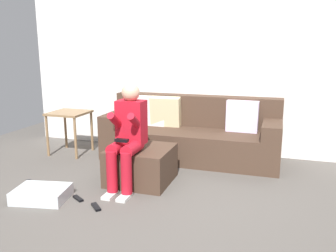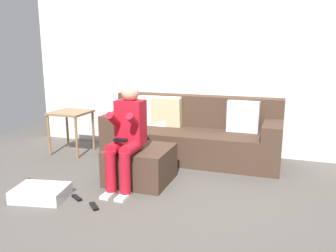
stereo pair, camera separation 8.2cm
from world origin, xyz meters
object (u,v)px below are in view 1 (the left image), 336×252
Objects in this scene: couch_sectional at (191,134)px; ottoman at (141,165)px; person_seated at (128,133)px; remote_under_side_table at (29,183)px; remote_by_storage_bin at (78,198)px; remote_near_ottoman at (96,207)px; side_table at (69,119)px; storage_bin at (42,194)px.

ottoman is at bearing -106.91° from couch_sectional.
person_seated is 6.02× the size of remote_under_side_table.
remote_by_storage_bin is (-0.75, -1.72, -0.32)m from couch_sectional.
remote_near_ottoman is 0.29m from remote_by_storage_bin.
ottoman is 0.81m from remote_near_ottoman.
remote_under_side_table is at bearing -158.94° from ottoman.
ottoman is at bearing -27.65° from side_table.
ottoman is 0.46m from person_seated.
storage_bin is 1.68m from side_table.
person_seated reaches higher than remote_under_side_table.
ottoman is (-0.32, -1.07, -0.13)m from couch_sectional.
ottoman is 3.62× the size of remote_under_side_table.
storage_bin is 0.37m from remote_by_storage_bin.
storage_bin is at bearing -67.50° from side_table.
side_table is (-0.62, 1.50, 0.45)m from storage_bin.
storage_bin reaches higher than remote_under_side_table.
remote_by_storage_bin is (-0.27, 0.12, 0.00)m from remote_near_ottoman.
side_table reaches higher than remote_near_ottoman.
couch_sectional is at bearing 72.57° from person_seated.
ottoman is 1.32× the size of storage_bin.
remote_under_side_table is (-0.76, 0.20, 0.00)m from remote_by_storage_bin.
side_table is 3.58× the size of remote_near_ottoman.
person_seated is at bearing -110.34° from ottoman.
side_table is at bearing 157.53° from remote_by_storage_bin.
person_seated is 6.66× the size of remote_near_ottoman.
person_seated reaches higher than side_table.
couch_sectional is 1.12m from ottoman.
person_seated is at bearing 85.07° from remote_by_storage_bin.
person_seated is (-0.39, -1.26, 0.28)m from couch_sectional.
person_seated is 7.06× the size of remote_by_storage_bin.
remote_by_storage_bin is at bearing -127.55° from person_seated.
side_table is at bearing 112.50° from storage_bin.
storage_bin reaches higher than remote_near_ottoman.
remote_near_ottoman is (1.24, -1.50, -0.50)m from side_table.
side_table is at bearing 145.85° from remote_under_side_table.
remote_near_ottoman is (0.61, -0.00, -0.05)m from storage_bin.
remote_by_storage_bin is at bearing 18.23° from storage_bin.
storage_bin is (-0.70, -0.58, -0.55)m from person_seated.
side_table reaches higher than storage_bin.
couch_sectional is 13.93× the size of remote_near_ottoman.
remote_under_side_table is at bearing -79.91° from side_table.
person_seated is at bearing 126.07° from remote_near_ottoman.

